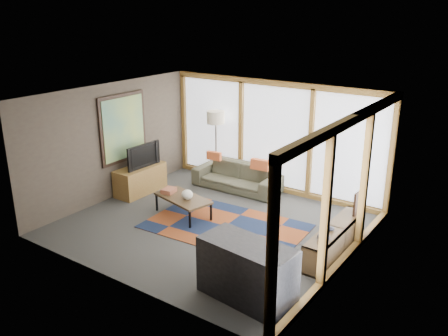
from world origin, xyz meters
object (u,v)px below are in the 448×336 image
Objects in this scene: bookshelf at (335,240)px; tv_console at (140,180)px; television at (141,155)px; bar_counter at (247,271)px; sofa at (237,177)px; floor_lamp at (216,146)px; coffee_table at (183,206)px.

tv_console is at bearing 178.60° from bookshelf.
bookshelf is 4.89m from television.
television is 4.87m from bar_counter.
sofa is 1.67× the size of tv_console.
tv_console is (-0.93, -1.74, -0.56)m from floor_lamp.
bar_counter is (4.31, -2.23, -0.45)m from television.
coffee_table is at bearing -103.96° from television.
bookshelf is at bearing -89.36° from television.
television is at bearing 163.49° from coffee_table.
sofa is 1.70× the size of coffee_table.
bar_counter reaches higher than bookshelf.
tv_console is at bearing -140.91° from sofa.
tv_console is 1.31× the size of television.
sofa is 2.19× the size of television.
bar_counter is at bearing -114.85° from television.
coffee_table is 3.20m from bar_counter.
floor_lamp reaches higher than bar_counter.
bookshelf is 2.15m from bar_counter.
bookshelf is at bearing 5.76° from coffee_table.
floor_lamp reaches higher than sofa.
floor_lamp is 0.87× the size of bookshelf.
television is at bearing -118.05° from floor_lamp.
tv_console is (-4.87, 0.12, 0.06)m from bookshelf.
bar_counter is (2.60, -3.67, 0.15)m from sofa.
floor_lamp reaches higher than coffee_table.
coffee_table is 1.72m from tv_console.
sofa is 3.52m from bookshelf.
tv_console is 4.85m from bar_counter.
bar_counter is at bearing -104.56° from bookshelf.
floor_lamp reaches higher than tv_console.
floor_lamp is 2.05m from tv_console.
floor_lamp is 1.82× the size of television.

